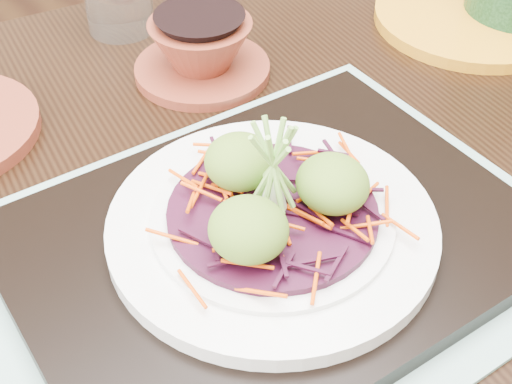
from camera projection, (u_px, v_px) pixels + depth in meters
dining_table at (276, 281)px, 0.67m from camera, size 1.37×1.03×0.78m
placemat at (272, 249)px, 0.55m from camera, size 0.46×0.37×0.00m
serving_tray at (272, 240)px, 0.55m from camera, size 0.40×0.31×0.02m
white_plate at (272, 224)px, 0.53m from camera, size 0.25×0.25×0.02m
cabbage_bed at (273, 212)px, 0.53m from camera, size 0.16×0.16×0.01m
carrot_julienne at (273, 205)px, 0.52m from camera, size 0.19×0.19×0.01m
guacamole_scoops at (274, 190)px, 0.51m from camera, size 0.14×0.12×0.04m
scallion_garnish at (273, 170)px, 0.50m from camera, size 0.06×0.06×0.09m
terracotta_bowl_set at (201, 51)px, 0.72m from camera, size 0.16×0.16×0.06m
yellow_plate at (472, 17)px, 0.82m from camera, size 0.27×0.27×0.01m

